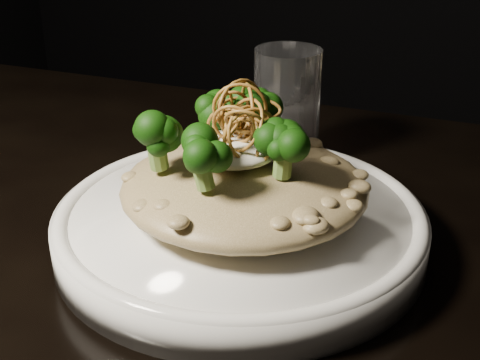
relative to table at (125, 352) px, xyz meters
name	(u,v)px	position (x,y,z in m)	size (l,w,h in m)	color
table	(125,352)	(0.00, 0.00, 0.00)	(1.10, 0.80, 0.75)	black
plate	(240,227)	(0.07, 0.06, 0.10)	(0.28, 0.28, 0.03)	white
risotto	(244,186)	(0.08, 0.06, 0.13)	(0.19, 0.19, 0.04)	brown
broccoli	(235,136)	(0.07, 0.05, 0.18)	(0.12, 0.12, 0.04)	black
cheese	(234,149)	(0.07, 0.06, 0.16)	(0.07, 0.07, 0.02)	white
shallots	(240,112)	(0.07, 0.06, 0.19)	(0.06, 0.06, 0.04)	brown
drinking_glass	(287,107)	(0.06, 0.23, 0.14)	(0.06, 0.06, 0.11)	white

